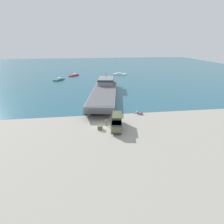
% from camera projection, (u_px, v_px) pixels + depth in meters
% --- Properties ---
extents(ground_plane, '(240.00, 240.00, 0.00)m').
position_uv_depth(ground_plane, '(104.00, 126.00, 42.50)').
color(ground_plane, '#9E998E').
extents(water_surface, '(240.00, 180.00, 0.01)m').
position_uv_depth(water_surface, '(93.00, 69.00, 131.77)').
color(water_surface, '#285B70').
rests_on(water_surface, ground_plane).
extents(landing_craft, '(14.67, 39.24, 7.17)m').
position_uv_depth(landing_craft, '(104.00, 90.00, 66.89)').
color(landing_craft, gray).
rests_on(landing_craft, ground_plane).
extents(military_truck, '(3.61, 7.63, 3.01)m').
position_uv_depth(military_truck, '(117.00, 122.00, 41.18)').
color(military_truck, '#566042').
rests_on(military_truck, ground_plane).
extents(soldier_on_ramp, '(0.41, 0.50, 1.69)m').
position_uv_depth(soldier_on_ramp, '(106.00, 122.00, 42.46)').
color(soldier_on_ramp, '#6B664C').
rests_on(soldier_on_ramp, ground_plane).
extents(moored_boat_a, '(5.82, 6.34, 1.31)m').
position_uv_depth(moored_boat_a, '(74.00, 75.00, 104.07)').
color(moored_boat_a, '#B22323').
rests_on(moored_boat_a, ground_plane).
extents(moored_boat_b, '(5.60, 6.46, 1.35)m').
position_uv_depth(moored_boat_b, '(59.00, 79.00, 92.49)').
color(moored_boat_b, '#2D7060').
rests_on(moored_boat_b, ground_plane).
extents(moored_boat_c, '(8.04, 4.10, 1.39)m').
position_uv_depth(moored_boat_c, '(120.00, 74.00, 107.68)').
color(moored_boat_c, white).
rests_on(moored_boat_c, ground_plane).
extents(mooring_bollard, '(0.33, 0.33, 0.79)m').
position_uv_depth(mooring_bollard, '(138.00, 113.00, 49.04)').
color(mooring_bollard, '#333338').
rests_on(mooring_bollard, ground_plane).
extents(cargo_crate, '(1.22, 1.32, 0.89)m').
position_uv_depth(cargo_crate, '(100.00, 128.00, 40.91)').
color(cargo_crate, '#475638').
rests_on(cargo_crate, ground_plane).
extents(shoreline_rock_a, '(1.34, 1.34, 1.34)m').
position_uv_depth(shoreline_rock_a, '(89.00, 115.00, 49.02)').
color(shoreline_rock_a, '#66605B').
rests_on(shoreline_rock_a, ground_plane).
extents(shoreline_rock_b, '(0.52, 0.52, 0.52)m').
position_uv_depth(shoreline_rock_b, '(135.00, 114.00, 50.02)').
color(shoreline_rock_b, gray).
rests_on(shoreline_rock_b, ground_plane).
extents(shoreline_rock_c, '(1.26, 1.26, 1.26)m').
position_uv_depth(shoreline_rock_c, '(141.00, 114.00, 49.60)').
color(shoreline_rock_c, '#66605B').
rests_on(shoreline_rock_c, ground_plane).
extents(shoreline_rock_d, '(1.27, 1.27, 1.27)m').
position_uv_depth(shoreline_rock_d, '(137.00, 113.00, 50.37)').
color(shoreline_rock_d, gray).
rests_on(shoreline_rock_d, ground_plane).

